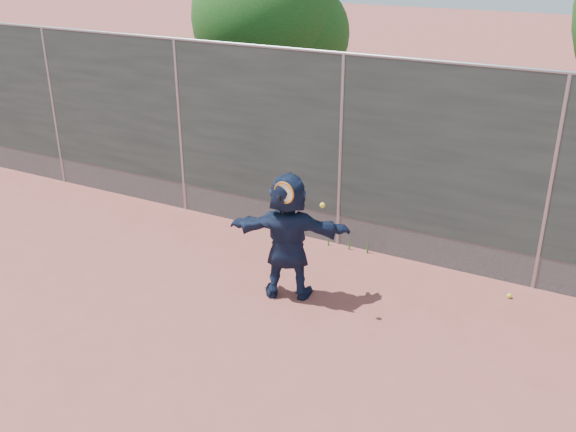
% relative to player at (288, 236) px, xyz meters
% --- Properties ---
extents(ground, '(80.00, 80.00, 0.00)m').
position_rel_player_xyz_m(ground, '(-0.05, -1.72, -0.88)').
color(ground, '#9E4C42').
rests_on(ground, ground).
extents(player, '(1.71, 1.04, 1.76)m').
position_rel_player_xyz_m(player, '(0.00, 0.00, 0.00)').
color(player, '#16223E').
rests_on(player, ground).
extents(ball_ground, '(0.07, 0.07, 0.07)m').
position_rel_player_xyz_m(ball_ground, '(2.72, 1.32, -0.85)').
color(ball_ground, yellow).
rests_on(ball_ground, ground).
extents(fence, '(20.00, 0.06, 3.03)m').
position_rel_player_xyz_m(fence, '(-0.05, 1.78, 0.70)').
color(fence, '#38423D').
rests_on(fence, ground).
extents(swing_action, '(0.71, 0.13, 0.51)m').
position_rel_player_xyz_m(swing_action, '(0.10, -0.20, 0.67)').
color(swing_action, '#CA7113').
rests_on(swing_action, ground).
extents(tree_left, '(3.15, 3.00, 4.53)m').
position_rel_player_xyz_m(tree_left, '(-2.89, 4.83, 2.06)').
color(tree_left, '#382314').
rests_on(tree_left, ground).
extents(weed_clump, '(0.68, 0.07, 0.30)m').
position_rel_player_xyz_m(weed_clump, '(0.25, 1.66, -0.75)').
color(weed_clump, '#387226').
rests_on(weed_clump, ground).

